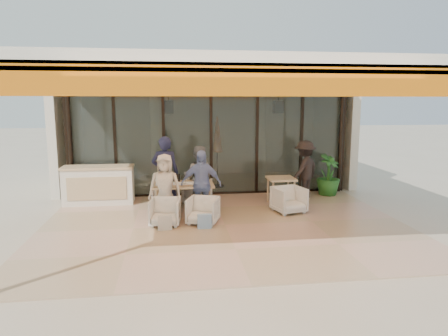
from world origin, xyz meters
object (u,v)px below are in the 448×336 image
Objects in this scene: chair_far_right at (197,190)px; side_chair at (289,199)px; chair_far_left at (166,191)px; diner_periwinkle at (201,184)px; diner_navy at (165,173)px; diner_grey at (198,177)px; chair_near_right at (203,209)px; diner_cream at (165,187)px; chair_near_left at (165,211)px; standing_woman at (305,170)px; dining_table at (182,186)px; potted_palm at (328,175)px; side_table at (281,182)px; host_counter at (99,185)px.

side_chair reaches higher than chair_far_right.
chair_far_left and side_chair have the same top height.
chair_far_right is 1.47m from diner_periwinkle.
diner_periwinkle reaches higher than side_chair.
diner_navy is 0.85m from diner_grey.
diner_cream reaches higher than chair_near_right.
chair_near_left is 0.40× the size of standing_woman.
chair_far_right is 0.47× the size of diner_cream.
chair_near_left is 0.41× the size of diner_periwinkle.
diner_cream reaches higher than chair_near_left.
diner_grey is (0.43, 0.44, 0.12)m from dining_table.
diner_periwinkle is at bearing 168.77° from side_chair.
diner_grey and diner_periwinkle have the same top height.
potted_palm is at bearing 17.00° from dining_table.
side_table is (3.02, 1.37, 0.30)m from chair_near_left.
side_chair is at bearing 10.87° from diner_cream.
diner_grey reaches higher than diner_cream.
potted_palm is (1.67, 1.64, 0.25)m from side_chair.
diner_navy is at bearing -169.56° from potted_palm.
chair_far_left is 2.08m from chair_near_right.
host_counter is 5.65m from standing_woman.
diner_navy is 1.13× the size of standing_woman.
chair_far_left is 0.47× the size of diner_cream.
side_chair is 1.69m from standing_woman.
dining_table is at bearing 158.25° from side_chair.
chair_near_right is at bearing 105.14° from diner_grey.
chair_near_left is 0.66m from diner_cream.
standing_woman is at bearing 29.73° from diner_cream.
diner_cream is 0.93× the size of standing_woman.
dining_table is 0.64m from diner_periwinkle.
standing_woman is (5.64, -0.09, 0.30)m from host_counter.
host_counter is 3.07m from diner_periwinkle.
chair_near_right reaches higher than chair_near_left.
diner_navy is at bearing 179.45° from side_table.
side_chair is at bearing 35.12° from chair_near_right.
chair_near_left is (-0.41, -0.96, -0.35)m from dining_table.
chair_far_right is at bearing 65.59° from dining_table.
chair_far_right is 1.68m from diner_cream.
diner_cream is at bearing 97.31° from diner_navy.
standing_woman reaches higher than diner_grey.
host_counter reaches higher than chair_far_right.
standing_woman is 1.36× the size of potted_palm.
side_table is (4.79, -0.71, 0.11)m from host_counter.
chair_near_right is 0.90× the size of side_table.
chair_far_left is 3.28m from side_chair.
diner_periwinkle is (0.84, 0.00, 0.04)m from diner_cream.
diner_grey is at bearing 55.54° from diner_cream.
diner_grey is 2.18m from side_table.
side_table is 0.61× the size of potted_palm.
diner_navy reaches higher than chair_near_left.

